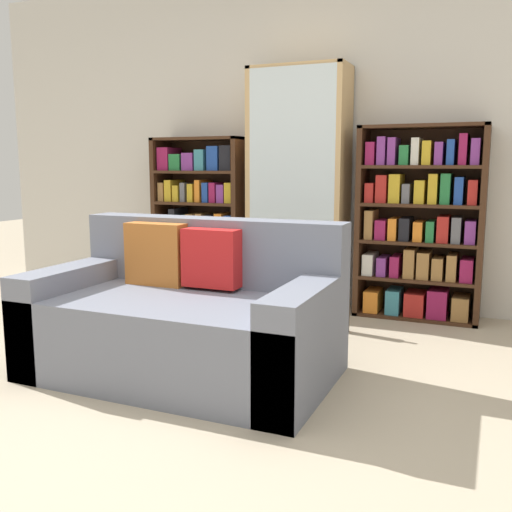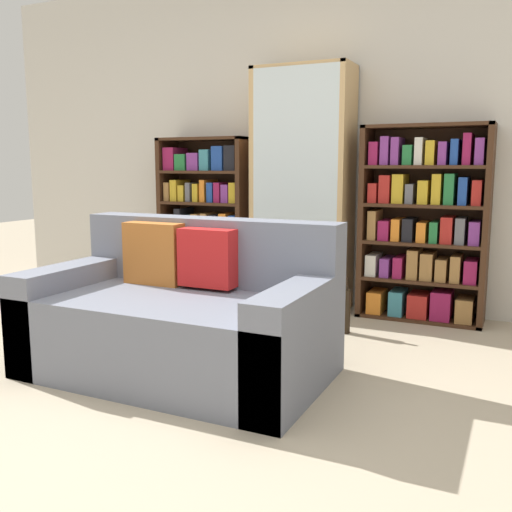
% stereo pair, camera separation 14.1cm
% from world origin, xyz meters
% --- Properties ---
extents(ground_plane, '(16.00, 16.00, 0.00)m').
position_xyz_m(ground_plane, '(0.00, 0.00, 0.00)').
color(ground_plane, tan).
extents(wall_back, '(6.57, 0.06, 2.70)m').
position_xyz_m(wall_back, '(0.00, 2.61, 1.35)').
color(wall_back, beige).
rests_on(wall_back, ground).
extents(couch, '(1.60, 0.91, 0.83)m').
position_xyz_m(couch, '(-0.27, 0.72, 0.30)').
color(couch, slate).
rests_on(couch, ground).
extents(bookshelf_left, '(0.81, 0.32, 1.36)m').
position_xyz_m(bookshelf_left, '(-1.08, 2.40, 0.67)').
color(bookshelf_left, '#3D2314').
rests_on(bookshelf_left, ground).
extents(display_cabinet, '(0.76, 0.36, 1.88)m').
position_xyz_m(display_cabinet, '(-0.19, 2.39, 0.94)').
color(display_cabinet, tan).
rests_on(display_cabinet, ground).
extents(bookshelf_right, '(0.90, 0.32, 1.42)m').
position_xyz_m(bookshelf_right, '(0.74, 2.40, 0.68)').
color(bookshelf_right, '#3D2314').
rests_on(bookshelf_right, ground).
extents(wine_bottle, '(0.07, 0.07, 0.38)m').
position_xyz_m(wine_bottle, '(0.34, 1.81, 0.16)').
color(wine_bottle, black).
rests_on(wine_bottle, ground).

